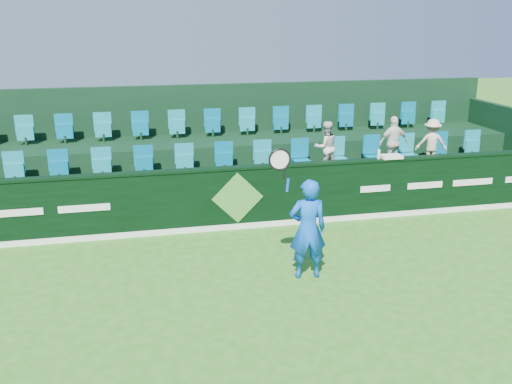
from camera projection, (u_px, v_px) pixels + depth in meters
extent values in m
plane|color=#246A19|center=(286.00, 320.00, 8.53)|extent=(60.00, 60.00, 0.00)
cube|color=black|center=(237.00, 199.00, 12.07)|extent=(16.00, 0.20, 1.30)
cube|color=black|center=(236.00, 168.00, 11.87)|extent=(16.00, 0.24, 0.05)
cube|color=white|center=(238.00, 226.00, 12.14)|extent=(16.00, 0.02, 0.12)
cube|color=#458B32|center=(238.00, 198.00, 11.95)|extent=(1.10, 0.02, 1.10)
cube|color=white|center=(20.00, 213.00, 11.06)|extent=(0.85, 0.01, 0.14)
cube|color=white|center=(84.00, 208.00, 11.31)|extent=(1.00, 0.01, 0.14)
cube|color=white|center=(375.00, 189.00, 12.59)|extent=(0.70, 0.01, 0.14)
cube|color=white|center=(425.00, 185.00, 12.83)|extent=(0.85, 0.01, 0.14)
cube|color=white|center=(473.00, 182.00, 13.08)|extent=(1.00, 0.01, 0.14)
cube|color=black|center=(228.00, 195.00, 13.17)|extent=(16.00, 2.00, 0.80)
cube|color=black|center=(216.00, 164.00, 14.87)|extent=(16.00, 1.80, 1.30)
cube|color=black|center=(210.00, 132.00, 15.60)|extent=(16.00, 0.20, 2.60)
cube|color=black|center=(509.00, 145.00, 15.46)|extent=(0.20, 4.00, 2.00)
cube|color=teal|center=(225.00, 161.00, 13.33)|extent=(13.50, 0.50, 0.60)
cube|color=teal|center=(213.00, 126.00, 14.86)|extent=(13.50, 0.50, 0.60)
imported|color=blue|center=(308.00, 229.00, 9.70)|extent=(0.68, 0.48, 1.77)
cylinder|color=#143FBF|center=(288.00, 185.00, 9.28)|extent=(0.06, 0.04, 0.22)
cylinder|color=black|center=(284.00, 174.00, 9.21)|extent=(0.05, 0.03, 0.20)
torus|color=black|center=(280.00, 159.00, 9.12)|extent=(0.41, 0.04, 0.41)
cylinder|color=silver|center=(280.00, 159.00, 9.12)|extent=(0.34, 0.01, 0.34)
imported|color=beige|center=(326.00, 147.00, 13.37)|extent=(0.65, 0.53, 1.21)
imported|color=white|center=(393.00, 142.00, 13.72)|extent=(0.76, 0.36, 1.27)
imported|color=beige|center=(432.00, 143.00, 13.94)|extent=(0.86, 0.68, 1.16)
cube|color=silver|center=(391.00, 157.00, 12.57)|extent=(0.46, 0.30, 0.07)
cylinder|color=silver|center=(379.00, 154.00, 12.48)|extent=(0.07, 0.07, 0.21)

